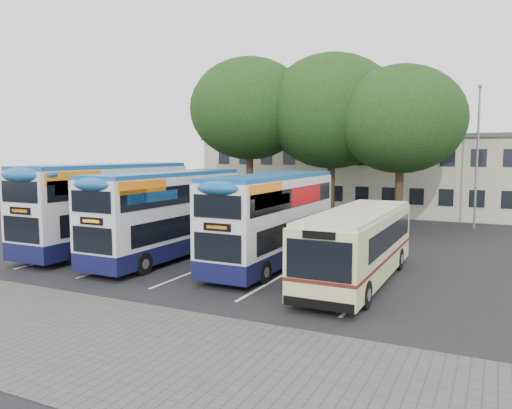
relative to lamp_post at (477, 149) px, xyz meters
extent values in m
plane|color=black|center=(-6.00, -19.97, -5.08)|extent=(120.00, 120.00, 0.00)
cube|color=#595654|center=(-8.00, -24.97, -5.08)|extent=(40.00, 6.00, 0.01)
cube|color=silver|center=(-16.75, -14.97, -5.08)|extent=(0.12, 11.00, 0.01)
cube|color=silver|center=(-13.25, -14.97, -5.08)|extent=(0.12, 11.00, 0.01)
cube|color=silver|center=(-9.75, -14.97, -5.08)|extent=(0.12, 11.00, 0.01)
cube|color=silver|center=(-6.25, -14.97, -5.08)|extent=(0.12, 11.00, 0.01)
cube|color=silver|center=(-2.75, -14.97, -5.08)|extent=(0.12, 11.00, 0.01)
cube|color=#B1A58F|center=(-6.00, 7.03, -2.08)|extent=(32.00, 8.00, 6.00)
cube|color=#4C4C4F|center=(-6.00, 7.03, 0.97)|extent=(32.40, 8.40, 0.30)
cube|color=black|center=(-6.00, 3.01, -3.38)|extent=(30.00, 0.06, 1.20)
cube|color=black|center=(-6.00, 3.01, -0.58)|extent=(30.00, 0.06, 1.20)
cylinder|color=gray|center=(0.00, 0.03, -0.58)|extent=(0.14, 0.14, 9.00)
cube|color=gray|center=(0.00, 0.03, 3.92)|extent=(0.12, 0.80, 0.12)
cube|color=gray|center=(0.00, -0.37, 3.87)|extent=(0.25, 0.50, 0.12)
cylinder|color=black|center=(-14.32, -3.37, -2.20)|extent=(0.50, 0.50, 5.77)
ellipsoid|color=black|center=(-14.32, -3.37, 2.77)|extent=(8.19, 8.19, 6.96)
cylinder|color=black|center=(-8.86, -2.03, -2.30)|extent=(0.50, 0.50, 5.58)
ellipsoid|color=black|center=(-8.86, -2.03, 2.50)|extent=(8.93, 8.93, 7.59)
cylinder|color=black|center=(-4.17, -3.25, -2.57)|extent=(0.50, 0.50, 5.04)
ellipsoid|color=black|center=(-4.17, -3.25, 1.77)|extent=(7.66, 7.66, 6.51)
cube|color=#10133C|center=(-16.27, -15.30, -4.40)|extent=(2.43, 10.21, 0.78)
cube|color=silver|center=(-16.27, -15.30, -2.51)|extent=(2.43, 10.21, 3.01)
cube|color=#17518C|center=(-16.27, -15.30, -0.95)|extent=(2.38, 10.00, 0.29)
cube|color=black|center=(-16.27, -15.00, -3.33)|extent=(2.47, 9.04, 0.97)
cube|color=black|center=(-16.27, -15.30, -1.83)|extent=(2.47, 9.62, 0.87)
cube|color=orange|center=(-15.04, -18.65, -1.29)|extent=(0.02, 3.11, 0.53)
cube|color=black|center=(-16.27, -20.43, -2.61)|extent=(1.17, 0.06, 0.29)
cylinder|color=black|center=(-17.37, -12.33, -4.60)|extent=(0.29, 0.97, 0.97)
cylinder|color=black|center=(-15.17, -12.33, -4.60)|extent=(0.29, 0.97, 0.97)
cylinder|color=black|center=(-17.37, -18.65, -4.60)|extent=(0.29, 0.97, 0.97)
cylinder|color=black|center=(-15.17, -18.65, -4.60)|extent=(0.29, 0.97, 0.97)
cube|color=#10133C|center=(-12.30, -15.77, -4.45)|extent=(2.26, 9.49, 0.72)
cube|color=silver|center=(-12.30, -15.77, -2.69)|extent=(2.26, 9.49, 2.80)
cube|color=#17518C|center=(-12.30, -15.77, -1.24)|extent=(2.21, 9.30, 0.27)
cube|color=black|center=(-12.30, -15.50, -3.46)|extent=(2.30, 8.41, 0.90)
cube|color=black|center=(-12.30, -15.77, -2.06)|extent=(2.30, 8.95, 0.81)
cube|color=orange|center=(-11.16, -18.89, -1.56)|extent=(0.02, 2.89, 0.50)
cube|color=black|center=(-12.30, -20.54, -2.78)|extent=(1.08, 0.06, 0.27)
cylinder|color=black|center=(-13.33, -13.01, -4.63)|extent=(0.27, 0.90, 0.90)
cylinder|color=black|center=(-11.28, -13.01, -4.63)|extent=(0.27, 0.90, 0.90)
cylinder|color=black|center=(-13.33, -18.89, -4.63)|extent=(0.27, 0.90, 0.90)
cylinder|color=black|center=(-11.28, -18.89, -4.63)|extent=(0.27, 0.90, 0.90)
cube|color=#10133C|center=(-7.41, -14.94, -4.46)|extent=(2.23, 9.38, 0.71)
cube|color=silver|center=(-7.41, -14.94, -2.72)|extent=(2.23, 9.38, 2.77)
cube|color=#17518C|center=(-7.41, -14.94, -1.29)|extent=(2.19, 9.19, 0.27)
cube|color=black|center=(-7.41, -14.67, -3.48)|extent=(2.27, 8.30, 0.89)
cube|color=black|center=(-7.41, -14.94, -2.09)|extent=(2.27, 8.84, 0.80)
cube|color=orange|center=(-6.28, -18.02, -1.60)|extent=(0.02, 2.86, 0.49)
cube|color=black|center=(-7.41, -19.66, -2.81)|extent=(1.07, 0.06, 0.27)
cylinder|color=black|center=(-8.42, -12.21, -4.64)|extent=(0.27, 0.89, 0.89)
cylinder|color=black|center=(-6.40, -12.21, -4.64)|extent=(0.27, 0.89, 0.89)
cylinder|color=black|center=(-8.42, -18.02, -4.64)|extent=(0.27, 0.89, 0.89)
cylinder|color=black|center=(-6.40, -18.02, -4.64)|extent=(0.27, 0.89, 0.89)
cube|color=red|center=(-6.27, -13.82, -2.09)|extent=(0.02, 3.57, 0.76)
cube|color=beige|center=(-3.33, -16.26, -3.66)|extent=(2.26, 9.06, 2.31)
cube|color=beige|center=(-3.33, -16.26, -2.46)|extent=(2.17, 8.69, 0.18)
cube|color=black|center=(-3.33, -15.81, -3.27)|extent=(2.30, 7.24, 0.81)
cube|color=#5D1C12|center=(-3.33, -16.26, -4.04)|extent=(2.29, 9.08, 0.11)
cube|color=black|center=(-3.33, -20.81, -3.36)|extent=(1.99, 0.06, 1.18)
cylinder|color=black|center=(-4.36, -19.34, -4.63)|extent=(0.27, 0.91, 0.91)
cylinder|color=black|center=(-2.31, -19.34, -4.63)|extent=(0.27, 0.91, 0.91)
cylinder|color=black|center=(-4.36, -13.55, -4.63)|extent=(0.27, 0.91, 0.91)
cylinder|color=black|center=(-2.31, -13.55, -4.63)|extent=(0.27, 0.91, 0.91)
camera|label=1|loc=(1.26, -34.39, -0.26)|focal=35.00mm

